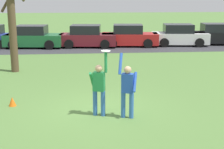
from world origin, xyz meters
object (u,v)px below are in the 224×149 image
person_catcher (99,86)px  field_cone_orange (12,101)px  parked_car_red (129,36)px  parked_car_white (179,36)px  bare_tree_tall (11,8)px  parked_car_black (217,35)px  parked_car_green (33,37)px  person_defender (128,88)px  frisbee_disc (106,51)px  parked_car_maroon (87,37)px

person_catcher → field_cone_orange: 3.28m
parked_car_red → parked_car_white: same height
parked_car_red → parked_car_white: bearing=6.6°
parked_car_white → bare_tree_tall: bare_tree_tall is taller
parked_car_black → bare_tree_tall: 16.11m
parked_car_green → person_defender: bearing=-65.5°
person_catcher → parked_car_black: person_catcher is taller
parked_car_green → parked_car_black: bearing=7.7°
parked_car_white → person_defender: bearing=-105.6°
frisbee_disc → parked_car_maroon: frisbee_disc is taller
parked_car_green → parked_car_red: (6.96, 0.06, 0.00)m
parked_car_maroon → parked_car_white: (6.88, 0.12, 0.00)m
parked_car_maroon → parked_car_white: 6.88m
parked_car_white → field_cone_orange: bearing=-120.0°
frisbee_disc → parked_car_black: size_ratio=0.06×
parked_car_green → bare_tree_tall: (0.11, -7.76, 2.38)m
frisbee_disc → field_cone_orange: (-3.16, 1.27, -1.93)m
frisbee_disc → parked_car_maroon: 14.50m
person_catcher → field_cone_orange: bearing=175.6°
person_defender → frisbee_disc: (-0.65, 0.21, 1.11)m
field_cone_orange → person_catcher: bearing=-22.2°
parked_car_black → parked_car_green: bearing=-172.3°
person_defender → parked_car_white: bearing=-94.1°
parked_car_maroon → parked_car_black: (9.93, 0.41, 0.00)m
frisbee_disc → parked_car_red: 14.84m
person_catcher → frisbee_disc: bearing=0.0°
parked_car_green → parked_car_black: (13.80, 0.38, 0.00)m
parked_car_maroon → parked_car_red: (3.09, 0.09, 0.00)m
person_defender → parked_car_green: (-4.85, 14.67, -0.25)m
field_cone_orange → bare_tree_tall: bearing=99.8°
parked_car_black → parked_car_maroon: bearing=-171.5°
parked_car_maroon → parked_car_red: 3.09m
field_cone_orange → person_defender: bearing=-21.2°
parked_car_green → field_cone_orange: size_ratio=13.34×
parked_car_green → parked_car_maroon: (3.87, -0.03, 0.00)m
parked_car_green → parked_car_maroon: 3.87m
parked_car_red → bare_tree_tall: 10.67m
person_defender → parked_car_green: size_ratio=0.48×
parked_car_white → bare_tree_tall: 13.44m
person_catcher → parked_car_white: bearing=82.7°
person_defender → field_cone_orange: person_defender is taller
person_catcher → person_defender: (0.87, -0.28, -0.00)m
field_cone_orange → parked_car_maroon: bearing=77.9°
parked_car_black → person_defender: bearing=-114.6°
person_defender → parked_car_white: (5.90, 14.76, -0.25)m
parked_car_red → bare_tree_tall: (-6.86, -7.82, 2.38)m
field_cone_orange → parked_car_green: bearing=94.5°
parked_car_maroon → field_cone_orange: 13.48m
parked_car_maroon → bare_tree_tall: bare_tree_tall is taller
parked_car_maroon → parked_car_black: 9.94m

